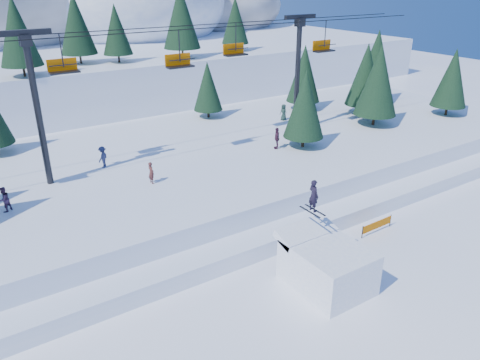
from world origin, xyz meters
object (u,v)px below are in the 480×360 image
chairlift (170,70)px  banner_far (388,204)px  banner_near (377,225)px  jump_kicker (326,264)px

chairlift → banner_far: chairlift is taller
banner_near → jump_kicker: bearing=-160.8°
banner_near → banner_far: bearing=29.0°
chairlift → banner_near: 18.59m
jump_kicker → chairlift: 18.65m
jump_kicker → chairlift: size_ratio=0.13×
jump_kicker → banner_far: size_ratio=2.03×
jump_kicker → banner_far: jump_kicker is taller
chairlift → banner_near: bearing=-61.9°
chairlift → banner_far: (10.76, -12.76, -8.78)m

